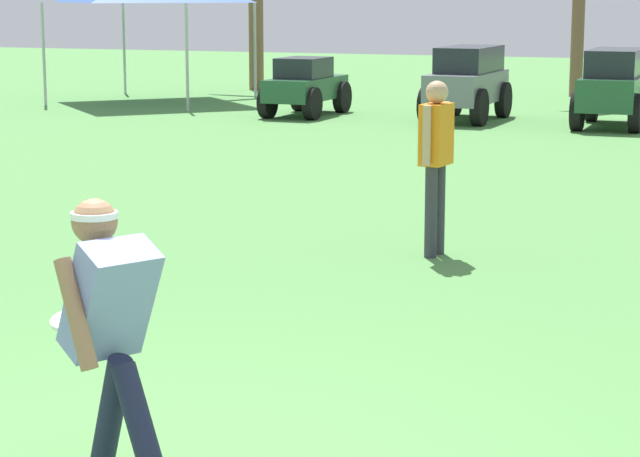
# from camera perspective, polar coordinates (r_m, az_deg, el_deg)

# --- Properties ---
(frisbee_thrower) EXTENTS (0.93, 0.78, 1.41)m
(frisbee_thrower) POSITION_cam_1_polar(r_m,az_deg,el_deg) (5.73, -9.49, -4.87)
(frisbee_thrower) COLOR #191E38
(frisbee_thrower) RESTS_ON ground_plane
(frisbee_in_flight) EXTENTS (0.33, 0.33, 0.08)m
(frisbee_in_flight) POSITION_cam_1_polar(r_m,az_deg,el_deg) (6.41, -11.02, -4.07)
(frisbee_in_flight) COLOR white
(teammate_near_sideline) EXTENTS (0.24, 0.50, 1.56)m
(teammate_near_sideline) POSITION_cam_1_polar(r_m,az_deg,el_deg) (11.05, 5.32, 3.54)
(teammate_near_sideline) COLOR #33333D
(teammate_near_sideline) RESTS_ON ground_plane
(parked_car_slot_a) EXTENTS (1.12, 2.22, 1.10)m
(parked_car_slot_a) POSITION_cam_1_polar(r_m,az_deg,el_deg) (23.81, -0.68, 6.55)
(parked_car_slot_a) COLOR #235133
(parked_car_slot_a) RESTS_ON ground_plane
(parked_car_slot_b) EXTENTS (1.21, 2.43, 1.34)m
(parked_car_slot_b) POSITION_cam_1_polar(r_m,az_deg,el_deg) (23.04, 6.75, 6.72)
(parked_car_slot_b) COLOR slate
(parked_car_slot_b) RESTS_ON ground_plane
(parked_car_slot_c) EXTENTS (1.16, 2.41, 1.34)m
(parked_car_slot_c) POSITION_cam_1_polar(r_m,az_deg,el_deg) (22.39, 13.30, 6.40)
(parked_car_slot_c) COLOR #235133
(parked_car_slot_c) RESTS_ON ground_plane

